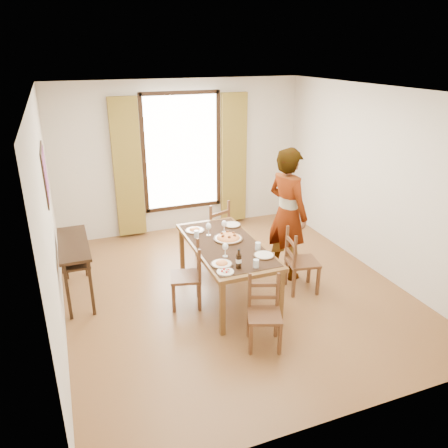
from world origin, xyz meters
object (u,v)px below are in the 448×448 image
object	(u,v)px
console_table	(74,250)
man	(287,214)
pasta_platter	(228,236)
dining_table	(226,248)

from	to	relation	value
console_table	man	size ratio (longest dim) A/B	0.62
man	pasta_platter	size ratio (longest dim) A/B	4.82
man	console_table	bearing A→B (deg)	65.00
dining_table	pasta_platter	xyz separation A→B (m)	(0.07, 0.11, 0.12)
console_table	dining_table	size ratio (longest dim) A/B	0.65
console_table	dining_table	distance (m)	2.02
console_table	man	bearing A→B (deg)	-8.52
console_table	dining_table	bearing A→B (deg)	-19.21
dining_table	pasta_platter	bearing A→B (deg)	57.39
dining_table	man	world-z (taller)	man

